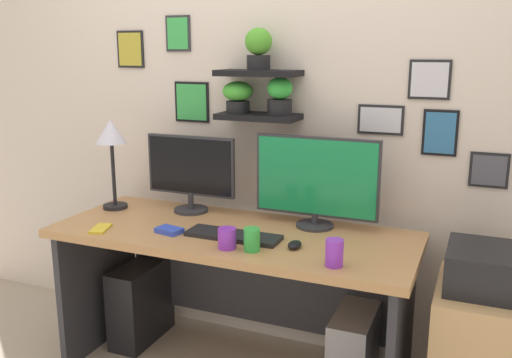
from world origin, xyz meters
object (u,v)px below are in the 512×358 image
(computer_mouse, at_px, (295,245))
(desk_lamp, at_px, (111,140))
(cell_phone, at_px, (101,228))
(desk, at_px, (238,268))
(pen_cup, at_px, (252,240))
(water_cup, at_px, (334,253))
(monitor_left, at_px, (191,171))
(monitor_right, at_px, (316,181))
(printer, at_px, (496,270))
(coffee_mug, at_px, (227,238))
(scissors_tray, at_px, (169,230))
(computer_tower_right, at_px, (354,349))
(keyboard, at_px, (233,236))
(computer_tower_left, at_px, (141,302))

(computer_mouse, relative_size, desk_lamp, 0.19)
(computer_mouse, height_order, cell_phone, computer_mouse)
(desk, bearing_deg, cell_phone, -154.62)
(pen_cup, height_order, water_cup, water_cup)
(desk, bearing_deg, monitor_left, 154.73)
(monitor_right, xyz_separation_m, printer, (0.81, -0.18, -0.26))
(desk, relative_size, water_cup, 15.70)
(desk, relative_size, coffee_mug, 19.19)
(computer_mouse, relative_size, scissors_tray, 0.75)
(computer_tower_right, bearing_deg, desk, -173.74)
(desk, xyz_separation_m, desk_lamp, (-0.75, 0.05, 0.58))
(scissors_tray, bearing_deg, keyboard, 10.07)
(monitor_right, xyz_separation_m, computer_mouse, (0.01, -0.32, -0.21))
(computer_mouse, height_order, coffee_mug, coffee_mug)
(monitor_right, height_order, water_cup, monitor_right)
(desk, distance_m, keyboard, 0.26)
(desk, height_order, monitor_left, monitor_left)
(monitor_left, bearing_deg, computer_tower_right, -6.05)
(pen_cup, distance_m, water_cup, 0.37)
(coffee_mug, distance_m, water_cup, 0.48)
(monitor_left, distance_m, cell_phone, 0.55)
(desk_lamp, height_order, computer_tower_right, desk_lamp)
(monitor_right, bearing_deg, computer_mouse, -89.04)
(keyboard, bearing_deg, coffee_mug, -75.89)
(monitor_right, distance_m, computer_tower_right, 0.82)
(keyboard, bearing_deg, computer_mouse, -3.78)
(keyboard, bearing_deg, cell_phone, -167.70)
(scissors_tray, xyz_separation_m, computer_tower_left, (-0.36, 0.25, -0.54))
(desk, xyz_separation_m, computer_tower_right, (0.58, 0.06, -0.35))
(keyboard, relative_size, computer_tower_right, 1.10)
(keyboard, relative_size, printer, 1.16)
(monitor_left, bearing_deg, desk, -25.27)
(coffee_mug, relative_size, scissors_tray, 0.75)
(monitor_left, xyz_separation_m, computer_tower_right, (0.92, -0.10, -0.77))
(coffee_mug, bearing_deg, monitor_right, 59.07)
(cell_phone, relative_size, coffee_mug, 1.56)
(pen_cup, bearing_deg, cell_phone, -178.85)
(pen_cup, bearing_deg, computer_mouse, 33.01)
(monitor_left, distance_m, water_cup, 1.02)
(monitor_right, bearing_deg, keyboard, -134.42)
(printer, relative_size, computer_tower_left, 0.87)
(desk, distance_m, computer_tower_left, 0.70)
(monitor_right, bearing_deg, monitor_left, -179.97)
(computer_tower_right, bearing_deg, cell_phone, -163.63)
(desk, height_order, printer, printer)
(coffee_mug, relative_size, water_cup, 0.82)
(desk_lamp, height_order, coffee_mug, desk_lamp)
(monitor_left, xyz_separation_m, keyboard, (0.39, -0.30, -0.21))
(monitor_right, height_order, printer, monitor_right)
(keyboard, distance_m, computer_tower_right, 0.80)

